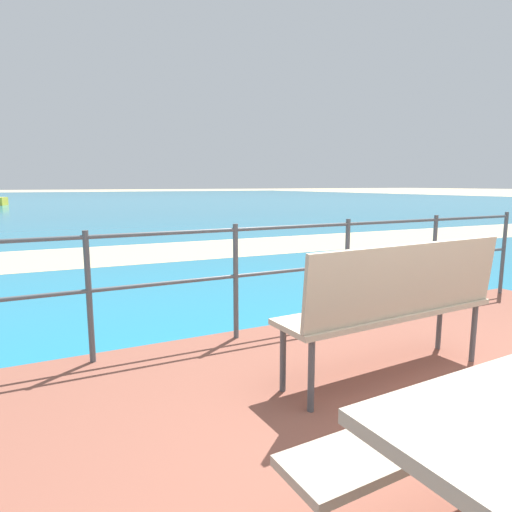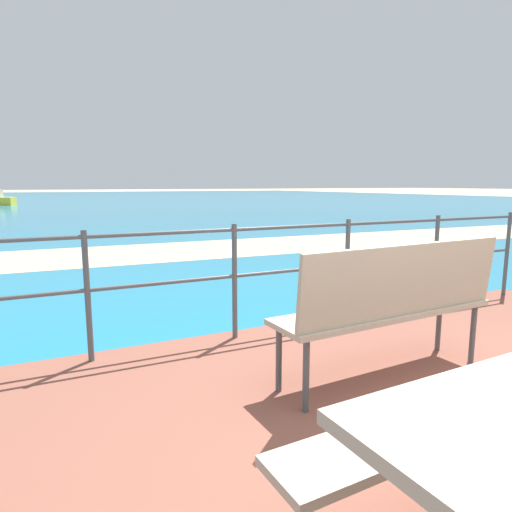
% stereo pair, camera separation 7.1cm
% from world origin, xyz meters
% --- Properties ---
extents(sea_water, '(90.00, 90.00, 0.01)m').
position_xyz_m(sea_water, '(0.00, 40.00, 0.01)').
color(sea_water, teal).
rests_on(sea_water, ground).
extents(beach_strip, '(54.06, 4.56, 0.01)m').
position_xyz_m(beach_strip, '(0.00, 7.96, 0.01)').
color(beach_strip, tan).
rests_on(beach_strip, ground).
extents(park_bench, '(1.68, 0.50, 0.95)m').
position_xyz_m(park_bench, '(0.03, 1.18, 0.63)').
color(park_bench, '#BCAD93').
rests_on(park_bench, patio_paving).
extents(railing_fence, '(5.94, 0.04, 0.99)m').
position_xyz_m(railing_fence, '(0.00, 2.43, 0.68)').
color(railing_fence, '#4C5156').
rests_on(railing_fence, patio_paving).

